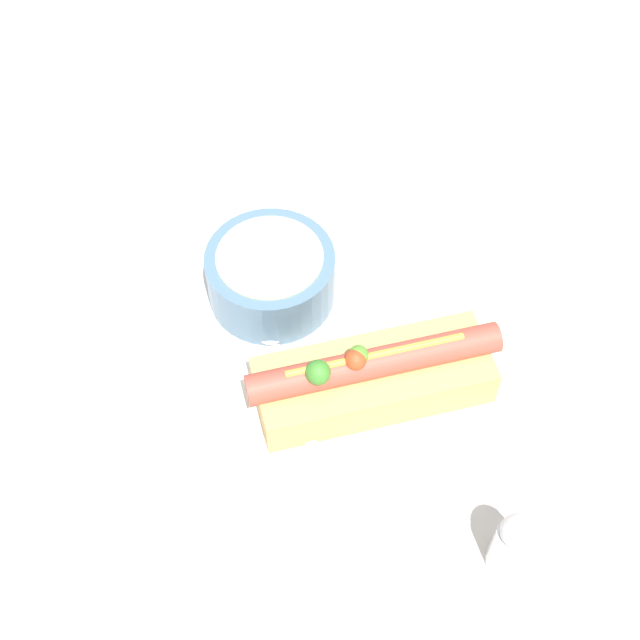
% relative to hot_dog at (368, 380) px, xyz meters
% --- Properties ---
extents(ground_plane, '(4.00, 4.00, 0.00)m').
position_rel_hot_dog_xyz_m(ground_plane, '(0.01, 0.06, -0.04)').
color(ground_plane, '#BCB7AD').
extents(dinner_plate, '(0.29, 0.29, 0.02)m').
position_rel_hot_dog_xyz_m(dinner_plate, '(0.01, 0.06, -0.03)').
color(dinner_plate, white).
rests_on(dinner_plate, ground_plane).
extents(hot_dog, '(0.18, 0.13, 0.06)m').
position_rel_hot_dog_xyz_m(hot_dog, '(0.00, 0.00, 0.00)').
color(hot_dog, tan).
rests_on(hot_dog, dinner_plate).
extents(soup_bowl, '(0.10, 0.10, 0.05)m').
position_rel_hot_dog_xyz_m(soup_bowl, '(0.01, 0.12, 0.00)').
color(soup_bowl, slate).
rests_on(soup_bowl, dinner_plate).
extents(spoon, '(0.07, 0.14, 0.01)m').
position_rel_hot_dog_xyz_m(spoon, '(-0.03, 0.07, -0.02)').
color(spoon, '#B7B7BC').
rests_on(spoon, dinner_plate).
extents(salt_shaker, '(0.03, 0.03, 0.07)m').
position_rel_hot_dog_xyz_m(salt_shaker, '(-0.01, -0.15, -0.01)').
color(salt_shaker, silver).
rests_on(salt_shaker, ground_plane).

